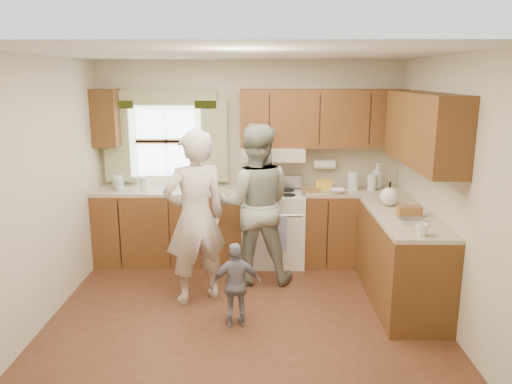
{
  "coord_description": "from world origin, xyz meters",
  "views": [
    {
      "loc": [
        0.15,
        -4.56,
        2.31
      ],
      "look_at": [
        0.1,
        0.4,
        1.15
      ],
      "focal_mm": 35.0,
      "sensor_mm": 36.0,
      "label": 1
    }
  ],
  "objects_px": {
    "stove": "(273,226)",
    "woman_left": "(195,218)",
    "woman_right": "(255,204)",
    "child": "(236,285)"
  },
  "relations": [
    {
      "from": "stove",
      "to": "woman_left",
      "type": "height_order",
      "value": "woman_left"
    },
    {
      "from": "stove",
      "to": "woman_left",
      "type": "xyz_separation_m",
      "value": [
        -0.82,
        -1.11,
        0.43
      ]
    },
    {
      "from": "woman_right",
      "to": "woman_left",
      "type": "bearing_deg",
      "value": 40.36
    },
    {
      "from": "woman_left",
      "to": "child",
      "type": "xyz_separation_m",
      "value": [
        0.44,
        -0.55,
        -0.49
      ]
    },
    {
      "from": "stove",
      "to": "woman_left",
      "type": "relative_size",
      "value": 0.59
    },
    {
      "from": "stove",
      "to": "child",
      "type": "xyz_separation_m",
      "value": [
        -0.38,
        -1.67,
        -0.06
      ]
    },
    {
      "from": "woman_right",
      "to": "child",
      "type": "relative_size",
      "value": 2.21
    },
    {
      "from": "child",
      "to": "stove",
      "type": "bearing_deg",
      "value": -113.72
    },
    {
      "from": "child",
      "to": "woman_left",
      "type": "bearing_deg",
      "value": -62.46
    },
    {
      "from": "stove",
      "to": "woman_right",
      "type": "xyz_separation_m",
      "value": [
        -0.22,
        -0.59,
        0.44
      ]
    }
  ]
}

